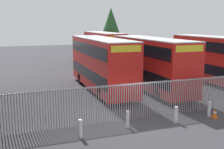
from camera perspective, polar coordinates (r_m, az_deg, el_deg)
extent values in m
plane|color=#3D3D42|center=(24.09, -3.26, -3.04)|extent=(100.00, 100.00, 0.00)
cylinder|color=gray|center=(15.16, -22.04, -7.74)|extent=(0.06, 0.06, 2.20)
cylinder|color=gray|center=(15.15, -21.51, -7.71)|extent=(0.06, 0.06, 2.20)
cylinder|color=gray|center=(15.15, -20.97, -7.68)|extent=(0.06, 0.06, 2.20)
cylinder|color=gray|center=(15.14, -20.44, -7.64)|extent=(0.06, 0.06, 2.20)
cylinder|color=gray|center=(15.14, -19.90, -7.61)|extent=(0.06, 0.06, 2.20)
cylinder|color=gray|center=(15.14, -19.37, -7.58)|extent=(0.06, 0.06, 2.20)
cylinder|color=gray|center=(15.14, -18.83, -7.55)|extent=(0.06, 0.06, 2.20)
cylinder|color=gray|center=(15.14, -18.30, -7.51)|extent=(0.06, 0.06, 2.20)
cylinder|color=gray|center=(15.14, -17.76, -7.48)|extent=(0.06, 0.06, 2.20)
cylinder|color=gray|center=(15.15, -17.23, -7.44)|extent=(0.06, 0.06, 2.20)
cylinder|color=gray|center=(15.15, -16.69, -7.40)|extent=(0.06, 0.06, 2.20)
cylinder|color=gray|center=(15.16, -16.16, -7.37)|extent=(0.06, 0.06, 2.20)
cylinder|color=gray|center=(15.17, -15.63, -7.33)|extent=(0.06, 0.06, 2.20)
cylinder|color=gray|center=(15.18, -15.09, -7.29)|extent=(0.06, 0.06, 2.20)
cylinder|color=gray|center=(15.19, -14.56, -7.25)|extent=(0.06, 0.06, 2.20)
cylinder|color=gray|center=(15.20, -14.03, -7.21)|extent=(0.06, 0.06, 2.20)
cylinder|color=gray|center=(15.21, -13.50, -7.17)|extent=(0.06, 0.06, 2.20)
cylinder|color=gray|center=(15.23, -12.97, -7.13)|extent=(0.06, 0.06, 2.20)
cylinder|color=gray|center=(15.24, -12.45, -7.09)|extent=(0.06, 0.06, 2.20)
cylinder|color=gray|center=(15.26, -11.92, -7.05)|extent=(0.06, 0.06, 2.20)
cylinder|color=gray|center=(15.28, -11.39, -7.01)|extent=(0.06, 0.06, 2.20)
cylinder|color=gray|center=(15.30, -10.87, -6.97)|extent=(0.06, 0.06, 2.20)
cylinder|color=gray|center=(15.32, -10.35, -6.93)|extent=(0.06, 0.06, 2.20)
cylinder|color=gray|center=(15.34, -9.83, -6.88)|extent=(0.06, 0.06, 2.20)
cylinder|color=gray|center=(15.37, -9.31, -6.84)|extent=(0.06, 0.06, 2.20)
cylinder|color=gray|center=(15.39, -8.79, -6.79)|extent=(0.06, 0.06, 2.20)
cylinder|color=gray|center=(15.42, -8.28, -6.75)|extent=(0.06, 0.06, 2.20)
cylinder|color=gray|center=(15.44, -7.76, -6.71)|extent=(0.06, 0.06, 2.20)
cylinder|color=gray|center=(15.47, -7.25, -6.66)|extent=(0.06, 0.06, 2.20)
cylinder|color=gray|center=(15.50, -6.74, -6.61)|extent=(0.06, 0.06, 2.20)
cylinder|color=gray|center=(15.53, -6.24, -6.57)|extent=(0.06, 0.06, 2.20)
cylinder|color=gray|center=(15.56, -5.73, -6.52)|extent=(0.06, 0.06, 2.20)
cylinder|color=gray|center=(15.60, -5.23, -6.48)|extent=(0.06, 0.06, 2.20)
cylinder|color=gray|center=(15.63, -4.73, -6.43)|extent=(0.06, 0.06, 2.20)
cylinder|color=gray|center=(15.67, -4.23, -6.38)|extent=(0.06, 0.06, 2.20)
cylinder|color=gray|center=(15.70, -3.73, -6.33)|extent=(0.06, 0.06, 2.20)
cylinder|color=gray|center=(15.74, -3.24, -6.29)|extent=(0.06, 0.06, 2.20)
cylinder|color=gray|center=(15.78, -2.75, -6.24)|extent=(0.06, 0.06, 2.20)
cylinder|color=gray|center=(15.82, -2.26, -6.19)|extent=(0.06, 0.06, 2.20)
cylinder|color=gray|center=(15.86, -1.77, -6.14)|extent=(0.06, 0.06, 2.20)
cylinder|color=gray|center=(15.90, -1.29, -6.10)|extent=(0.06, 0.06, 2.20)
cylinder|color=gray|center=(15.95, -0.81, -6.05)|extent=(0.06, 0.06, 2.20)
cylinder|color=gray|center=(15.99, -0.33, -6.00)|extent=(0.06, 0.06, 2.20)
cylinder|color=gray|center=(16.04, 0.14, -5.95)|extent=(0.06, 0.06, 2.20)
cylinder|color=gray|center=(16.09, 0.62, -5.90)|extent=(0.06, 0.06, 2.20)
cylinder|color=gray|center=(16.13, 1.09, -5.85)|extent=(0.06, 0.06, 2.20)
cylinder|color=gray|center=(16.18, 1.55, -5.80)|extent=(0.06, 0.06, 2.20)
cylinder|color=gray|center=(16.23, 2.02, -5.75)|extent=(0.06, 0.06, 2.20)
cylinder|color=gray|center=(16.28, 2.48, -5.70)|extent=(0.06, 0.06, 2.20)
cylinder|color=gray|center=(16.34, 2.93, -5.65)|extent=(0.06, 0.06, 2.20)
cylinder|color=gray|center=(16.39, 3.39, -5.60)|extent=(0.06, 0.06, 2.20)
cylinder|color=gray|center=(16.44, 3.84, -5.56)|extent=(0.06, 0.06, 2.20)
cylinder|color=gray|center=(16.50, 4.29, -5.51)|extent=(0.06, 0.06, 2.20)
cylinder|color=gray|center=(16.56, 4.73, -5.46)|extent=(0.06, 0.06, 2.20)
cylinder|color=gray|center=(16.61, 5.18, -5.41)|extent=(0.06, 0.06, 2.20)
cylinder|color=gray|center=(16.67, 5.62, -5.36)|extent=(0.06, 0.06, 2.20)
cylinder|color=gray|center=(16.73, 6.05, -5.31)|extent=(0.06, 0.06, 2.20)
cylinder|color=gray|center=(16.79, 6.48, -5.26)|extent=(0.06, 0.06, 2.20)
cylinder|color=gray|center=(16.85, 6.91, -5.21)|extent=(0.06, 0.06, 2.20)
cylinder|color=gray|center=(16.91, 7.34, -5.16)|extent=(0.06, 0.06, 2.20)
cylinder|color=gray|center=(16.98, 7.76, -5.11)|extent=(0.06, 0.06, 2.20)
cylinder|color=gray|center=(17.04, 8.18, -5.06)|extent=(0.06, 0.06, 2.20)
cylinder|color=gray|center=(17.11, 8.60, -5.01)|extent=(0.06, 0.06, 2.20)
cylinder|color=gray|center=(17.17, 9.01, -4.97)|extent=(0.06, 0.06, 2.20)
cylinder|color=gray|center=(17.24, 9.42, -4.92)|extent=(0.06, 0.06, 2.20)
cylinder|color=gray|center=(17.31, 9.83, -4.87)|extent=(0.06, 0.06, 2.20)
cylinder|color=gray|center=(17.38, 10.24, -4.82)|extent=(0.06, 0.06, 2.20)
cylinder|color=gray|center=(17.44, 10.64, -4.77)|extent=(0.06, 0.06, 2.20)
cylinder|color=gray|center=(17.51, 11.03, -4.72)|extent=(0.06, 0.06, 2.20)
cylinder|color=gray|center=(17.59, 11.43, -4.68)|extent=(0.06, 0.06, 2.20)
cylinder|color=gray|center=(17.66, 11.82, -4.63)|extent=(0.06, 0.06, 2.20)
cylinder|color=gray|center=(17.73, 12.21, -4.58)|extent=(0.06, 0.06, 2.20)
cylinder|color=gray|center=(17.80, 12.59, -4.53)|extent=(0.06, 0.06, 2.20)
cylinder|color=gray|center=(17.88, 12.97, -4.49)|extent=(0.06, 0.06, 2.20)
cylinder|color=gray|center=(17.95, 13.35, -4.44)|extent=(0.06, 0.06, 2.20)
cylinder|color=gray|center=(18.03, 13.72, -4.39)|extent=(0.06, 0.06, 2.20)
cylinder|color=gray|center=(18.11, 14.09, -4.35)|extent=(0.06, 0.06, 2.20)
cylinder|color=gray|center=(18.18, 14.46, -4.30)|extent=(0.06, 0.06, 2.20)
cylinder|color=gray|center=(18.26, 14.83, -4.25)|extent=(0.06, 0.06, 2.20)
cylinder|color=gray|center=(18.34, 15.19, -4.21)|extent=(0.06, 0.06, 2.20)
cylinder|color=gray|center=(18.42, 15.55, -4.16)|extent=(0.06, 0.06, 2.20)
cylinder|color=gray|center=(18.50, 15.90, -4.12)|extent=(0.06, 0.06, 2.20)
cylinder|color=gray|center=(18.58, 16.26, -4.07)|extent=(0.06, 0.06, 2.20)
cylinder|color=gray|center=(18.66, 16.61, -4.03)|extent=(0.06, 0.06, 2.20)
cylinder|color=gray|center=(18.75, 16.95, -3.98)|extent=(0.06, 0.06, 2.20)
cylinder|color=gray|center=(18.83, 17.30, -3.94)|extent=(0.06, 0.06, 2.20)
cylinder|color=gray|center=(18.91, 17.64, -3.89)|extent=(0.06, 0.06, 2.20)
cylinder|color=gray|center=(19.00, 17.97, -3.85)|extent=(0.06, 0.06, 2.20)
cylinder|color=gray|center=(19.08, 18.31, -3.80)|extent=(0.06, 0.06, 2.20)
cylinder|color=gray|center=(19.17, 18.64, -3.76)|extent=(0.06, 0.06, 2.20)
cylinder|color=gray|center=(19.26, 18.97, -3.72)|extent=(0.06, 0.06, 2.20)
cylinder|color=gray|center=(19.34, 19.29, -3.67)|extent=(0.06, 0.06, 2.20)
cylinder|color=gray|center=(19.43, 19.61, -3.63)|extent=(0.06, 0.06, 2.20)
cylinder|color=gray|center=(19.52, 19.93, -3.59)|extent=(0.06, 0.06, 2.20)
cylinder|color=gray|center=(19.61, 20.25, -3.55)|extent=(0.06, 0.06, 2.20)
cylinder|color=gray|center=(19.70, 20.56, -3.51)|extent=(0.06, 0.06, 2.20)
cylinder|color=gray|center=(19.79, 20.87, -3.46)|extent=(0.06, 0.06, 2.20)
cylinder|color=gray|center=(19.88, 21.18, -3.42)|extent=(0.06, 0.06, 2.20)
cylinder|color=gray|center=(19.97, 21.48, -3.38)|extent=(0.06, 0.06, 2.20)
cylinder|color=gray|center=(20.06, 21.79, -3.34)|extent=(0.06, 0.06, 2.20)
cylinder|color=gray|center=(20.15, 22.09, -3.30)|extent=(0.06, 0.06, 2.20)
cylinder|color=gray|center=(16.08, 2.97, -2.16)|extent=(15.73, 0.07, 0.07)
cube|color=red|center=(27.55, 20.58, 2.99)|extent=(2.50, 10.80, 4.00)
cube|color=black|center=(27.66, 20.47, 1.35)|extent=(2.54, 10.37, 0.90)
cube|color=black|center=(27.43, 20.74, 5.47)|extent=(2.54, 10.37, 0.90)
cube|color=silver|center=(27.38, 20.86, 7.20)|extent=(2.50, 10.80, 0.08)
cylinder|color=black|center=(29.47, 14.99, 0.16)|extent=(0.30, 1.04, 1.04)
cylinder|color=black|center=(30.77, 18.35, 0.41)|extent=(0.30, 1.04, 1.04)
cube|color=red|center=(23.77, 7.92, 2.46)|extent=(2.50, 10.80, 4.00)
cube|color=black|center=(23.90, 7.87, 0.56)|extent=(2.54, 10.37, 0.90)
cube|color=black|center=(23.63, 7.99, 5.34)|extent=(2.54, 10.37, 0.90)
cube|color=yellow|center=(19.05, 15.59, 5.18)|extent=(2.12, 0.12, 0.44)
cube|color=silver|center=(23.57, 8.04, 7.35)|extent=(2.50, 10.80, 0.08)
cylinder|color=black|center=(20.72, 9.42, -3.94)|extent=(0.30, 1.04, 1.04)
cylinder|color=black|center=(21.86, 14.46, -3.37)|extent=(0.30, 1.04, 1.04)
cylinder|color=black|center=(26.26, 2.67, -0.73)|extent=(0.30, 1.04, 1.04)
cylinder|color=black|center=(27.17, 6.95, -0.42)|extent=(0.30, 1.04, 1.04)
cube|color=red|center=(23.37, -2.24, 2.42)|extent=(2.50, 10.80, 4.00)
cube|color=black|center=(23.50, -2.23, 0.49)|extent=(2.54, 10.37, 0.90)
cube|color=black|center=(23.23, -2.26, 5.35)|extent=(2.54, 10.37, 0.90)
cube|color=yellow|center=(18.19, 2.90, 5.32)|extent=(2.12, 0.12, 0.44)
cube|color=silver|center=(23.17, -2.28, 7.39)|extent=(2.50, 10.80, 0.08)
cylinder|color=black|center=(20.28, -2.28, -4.13)|extent=(0.30, 1.04, 1.04)
cylinder|color=black|center=(21.03, 3.45, -3.60)|extent=(0.30, 1.04, 1.04)
cylinder|color=black|center=(26.21, -6.49, -0.81)|extent=(0.30, 1.04, 1.04)
cylinder|color=black|center=(26.80, -1.92, -0.50)|extent=(0.30, 1.04, 1.04)
cube|color=red|center=(37.58, -1.81, 5.51)|extent=(2.50, 10.80, 4.00)
cube|color=black|center=(37.66, -1.80, 4.29)|extent=(2.54, 10.37, 0.90)
cube|color=black|center=(37.49, -1.82, 7.33)|extent=(2.54, 10.37, 0.90)
cube|color=yellow|center=(32.43, 1.15, 7.63)|extent=(2.12, 0.12, 0.44)
cube|color=silver|center=(37.45, -1.83, 8.60)|extent=(2.50, 10.80, 0.08)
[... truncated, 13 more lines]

